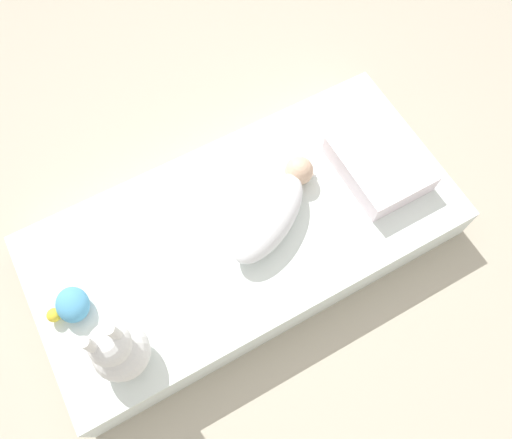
{
  "coord_description": "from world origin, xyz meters",
  "views": [
    {
      "loc": [
        0.31,
        0.66,
        1.89
      ],
      "look_at": [
        -0.04,
        0.02,
        0.24
      ],
      "focal_mm": 35.0,
      "sensor_mm": 36.0,
      "label": 1
    }
  ],
  "objects_px": {
    "swaddled_baby": "(272,211)",
    "pillow": "(379,164)",
    "bunny_plush": "(118,350)",
    "turtle_plush": "(71,305)"
  },
  "relations": [
    {
      "from": "swaddled_baby",
      "to": "pillow",
      "type": "distance_m",
      "value": 0.46
    },
    {
      "from": "swaddled_baby",
      "to": "pillow",
      "type": "bearing_deg",
      "value": -32.04
    },
    {
      "from": "swaddled_baby",
      "to": "bunny_plush",
      "type": "relative_size",
      "value": 1.29
    },
    {
      "from": "pillow",
      "to": "bunny_plush",
      "type": "bearing_deg",
      "value": 9.62
    },
    {
      "from": "swaddled_baby",
      "to": "bunny_plush",
      "type": "distance_m",
      "value": 0.7
    },
    {
      "from": "bunny_plush",
      "to": "turtle_plush",
      "type": "distance_m",
      "value": 0.27
    },
    {
      "from": "bunny_plush",
      "to": "turtle_plush",
      "type": "relative_size",
      "value": 2.45
    },
    {
      "from": "swaddled_baby",
      "to": "turtle_plush",
      "type": "xyz_separation_m",
      "value": [
        0.76,
        -0.03,
        -0.02
      ]
    },
    {
      "from": "swaddled_baby",
      "to": "bunny_plush",
      "type": "bearing_deg",
      "value": 167.37
    },
    {
      "from": "turtle_plush",
      "to": "bunny_plush",
      "type": "bearing_deg",
      "value": 112.17
    }
  ]
}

